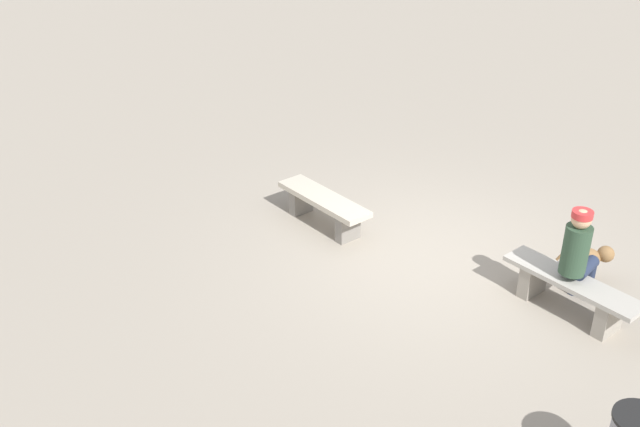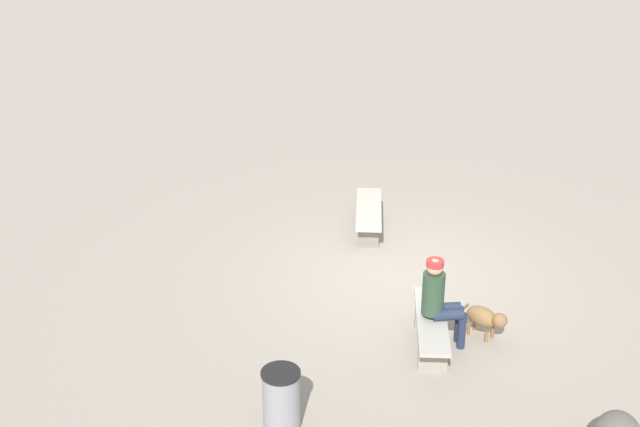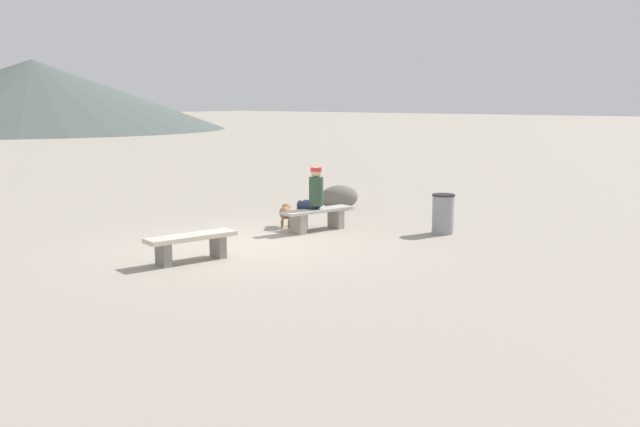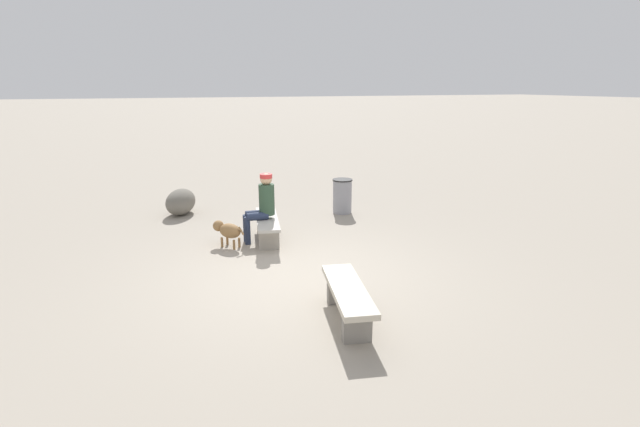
% 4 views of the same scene
% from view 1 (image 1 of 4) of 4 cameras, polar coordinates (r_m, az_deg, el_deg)
% --- Properties ---
extents(ground, '(210.00, 210.00, 0.06)m').
position_cam_1_polar(ground, '(9.32, 8.74, -3.71)').
color(ground, '#9E9384').
extents(bench_left, '(1.58, 0.73, 0.45)m').
position_cam_1_polar(bench_left, '(9.80, 0.29, 0.67)').
color(bench_left, gray).
rests_on(bench_left, ground).
extents(bench_right, '(1.65, 0.73, 0.44)m').
position_cam_1_polar(bench_right, '(8.54, 19.26, -5.79)').
color(bench_right, gray).
rests_on(bench_right, ground).
extents(seated_person, '(0.34, 0.60, 1.30)m').
position_cam_1_polar(seated_person, '(8.40, 19.80, -2.91)').
color(seated_person, '#2D4733').
rests_on(seated_person, ground).
extents(dog, '(0.57, 0.51, 0.46)m').
position_cam_1_polar(dog, '(9.19, 20.41, -3.30)').
color(dog, olive).
rests_on(dog, ground).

